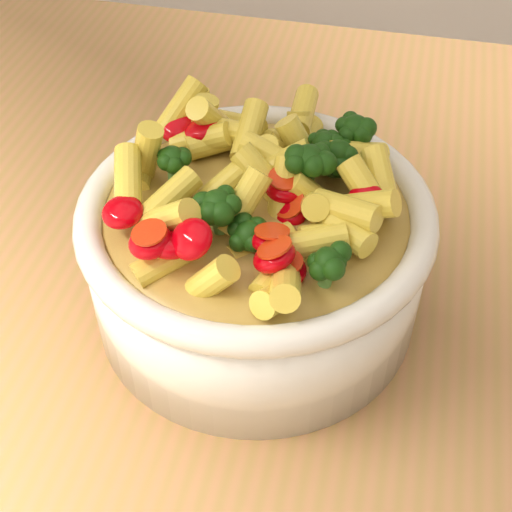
# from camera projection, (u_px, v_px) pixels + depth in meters

# --- Properties ---
(table) EXTENTS (1.20, 0.80, 0.90)m
(table) POSITION_uv_depth(u_px,v_px,m) (134.00, 352.00, 0.59)
(table) COLOR #B1794C
(table) RESTS_ON ground
(serving_bowl) EXTENTS (0.22, 0.22, 0.09)m
(serving_bowl) POSITION_uv_depth(u_px,v_px,m) (256.00, 255.00, 0.45)
(serving_bowl) COLOR white
(serving_bowl) RESTS_ON table
(pasta_salad) EXTENTS (0.17, 0.17, 0.04)m
(pasta_salad) POSITION_uv_depth(u_px,v_px,m) (256.00, 183.00, 0.41)
(pasta_salad) COLOR #FBE14F
(pasta_salad) RESTS_ON serving_bowl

